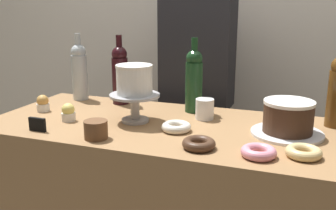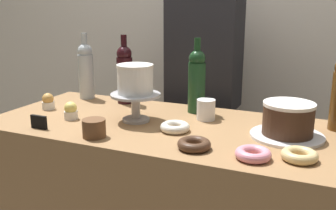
# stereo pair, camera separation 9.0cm
# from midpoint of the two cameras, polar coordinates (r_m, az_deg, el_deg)

# --- Properties ---
(back_wall) EXTENTS (6.00, 0.05, 2.60)m
(back_wall) POSITION_cam_midpoint_polar(r_m,az_deg,el_deg) (2.31, 10.32, 12.67)
(back_wall) COLOR silver
(back_wall) RESTS_ON ground_plane
(cake_stand_pedestal) EXTENTS (0.20, 0.20, 0.11)m
(cake_stand_pedestal) POSITION_cam_midpoint_polar(r_m,az_deg,el_deg) (1.55, -3.17, 0.36)
(cake_stand_pedestal) COLOR #B2B2B7
(cake_stand_pedestal) RESTS_ON display_counter
(white_layer_cake) EXTENTS (0.15, 0.15, 0.12)m
(white_layer_cake) POSITION_cam_midpoint_polar(r_m,az_deg,el_deg) (1.53, -3.22, 3.84)
(white_layer_cake) COLOR white
(white_layer_cake) RESTS_ON cake_stand_pedestal
(silver_serving_platter) EXTENTS (0.26, 0.26, 0.01)m
(silver_serving_platter) POSITION_cam_midpoint_polar(r_m,az_deg,el_deg) (1.46, 18.89, -4.33)
(silver_serving_platter) COLOR white
(silver_serving_platter) RESTS_ON display_counter
(chocolate_round_cake) EXTENTS (0.18, 0.18, 0.12)m
(chocolate_round_cake) POSITION_cam_midpoint_polar(r_m,az_deg,el_deg) (1.45, 19.10, -1.93)
(chocolate_round_cake) COLOR #3D2619
(chocolate_round_cake) RESTS_ON silver_serving_platter
(wine_bottle_green) EXTENTS (0.08, 0.08, 0.33)m
(wine_bottle_green) POSITION_cam_midpoint_polar(r_m,az_deg,el_deg) (1.68, 5.81, 3.71)
(wine_bottle_green) COLOR #193D1E
(wine_bottle_green) RESTS_ON display_counter
(wine_bottle_dark_red) EXTENTS (0.08, 0.08, 0.33)m
(wine_bottle_dark_red) POSITION_cam_midpoint_polar(r_m,az_deg,el_deg) (1.84, -5.05, 4.71)
(wine_bottle_dark_red) COLOR black
(wine_bottle_dark_red) RESTS_ON display_counter
(wine_bottle_clear) EXTENTS (0.08, 0.08, 0.33)m
(wine_bottle_clear) POSITION_cam_midpoint_polar(r_m,az_deg,el_deg) (1.96, -10.80, 5.13)
(wine_bottle_clear) COLOR #B2BCC1
(wine_bottle_clear) RESTS_ON display_counter
(cupcake_lemon) EXTENTS (0.06, 0.06, 0.07)m
(cupcake_lemon) POSITION_cam_midpoint_polar(r_m,az_deg,el_deg) (1.63, -12.70, -0.89)
(cupcake_lemon) COLOR white
(cupcake_lemon) RESTS_ON display_counter
(cupcake_caramel) EXTENTS (0.06, 0.06, 0.07)m
(cupcake_caramel) POSITION_cam_midpoint_polar(r_m,az_deg,el_deg) (1.81, -16.01, 0.46)
(cupcake_caramel) COLOR white
(cupcake_caramel) RESTS_ON display_counter
(donut_pink) EXTENTS (0.11, 0.11, 0.03)m
(donut_pink) POSITION_cam_midpoint_polar(r_m,az_deg,el_deg) (1.23, 14.56, -7.07)
(donut_pink) COLOR pink
(donut_pink) RESTS_ON display_counter
(donut_chocolate) EXTENTS (0.11, 0.11, 0.03)m
(donut_chocolate) POSITION_cam_midpoint_polar(r_m,az_deg,el_deg) (1.28, 5.91, -5.83)
(donut_chocolate) COLOR #472D1E
(donut_chocolate) RESTS_ON display_counter
(donut_sugar) EXTENTS (0.11, 0.11, 0.03)m
(donut_sugar) POSITION_cam_midpoint_polar(r_m,az_deg,el_deg) (1.45, 2.82, -3.30)
(donut_sugar) COLOR silver
(donut_sugar) RESTS_ON display_counter
(donut_glazed) EXTENTS (0.11, 0.11, 0.03)m
(donut_glazed) POSITION_cam_midpoint_polar(r_m,az_deg,el_deg) (1.27, 20.86, -7.00)
(donut_glazed) COLOR #E0C17F
(donut_glazed) RESTS_ON display_counter
(cookie_stack) EXTENTS (0.08, 0.08, 0.07)m
(cookie_stack) POSITION_cam_midpoint_polar(r_m,az_deg,el_deg) (1.39, -9.10, -3.43)
(cookie_stack) COLOR brown
(cookie_stack) RESTS_ON display_counter
(price_sign_chalkboard) EXTENTS (0.07, 0.01, 0.05)m
(price_sign_chalkboard) POSITION_cam_midpoint_polar(r_m,az_deg,el_deg) (1.54, -17.02, -2.45)
(price_sign_chalkboard) COLOR black
(price_sign_chalkboard) RESTS_ON display_counter
(coffee_cup_ceramic) EXTENTS (0.08, 0.08, 0.08)m
(coffee_cup_ceramic) POSITION_cam_midpoint_polar(r_m,az_deg,el_deg) (1.59, 7.26, -0.69)
(coffee_cup_ceramic) COLOR white
(coffee_cup_ceramic) RESTS_ON display_counter
(barista_figure) EXTENTS (0.36, 0.22, 1.60)m
(barista_figure) POSITION_cam_midpoint_polar(r_m,az_deg,el_deg) (2.06, 6.44, -0.42)
(barista_figure) COLOR black
(barista_figure) RESTS_ON ground_plane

